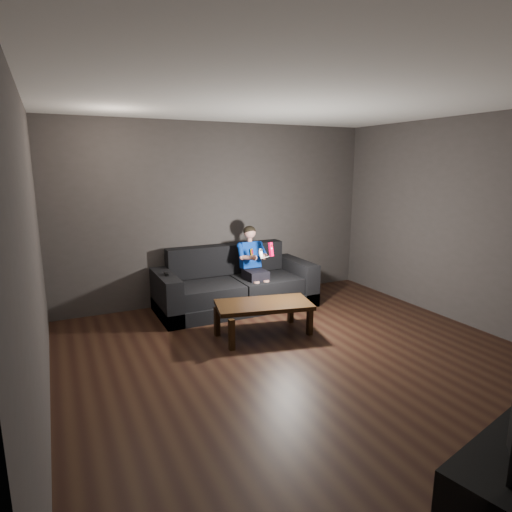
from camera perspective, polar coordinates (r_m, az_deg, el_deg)
floor at (r=4.79m, az=6.62°, el=-13.73°), size 5.00×5.00×0.00m
back_wall at (r=6.60m, az=-4.78°, el=5.69°), size 5.00×0.04×2.70m
left_wall at (r=3.70m, az=-27.61°, el=-0.68°), size 0.04×5.00×2.70m
right_wall at (r=6.09m, az=27.32°, el=3.86°), size 0.04×5.00×2.70m
ceiling at (r=4.36m, az=7.53°, el=20.16°), size 5.00×5.00×0.02m
sofa at (r=6.34m, az=-2.82°, el=-4.32°), size 2.30×0.99×0.89m
child at (r=6.28m, az=-0.42°, el=-0.36°), size 0.44×0.53×1.07m
wii_remote_red at (r=5.91m, az=2.01°, el=0.89°), size 0.06×0.08×0.20m
nunchuk_white at (r=5.85m, az=0.64°, el=0.35°), size 0.07×0.10×0.15m
wii_remote_black at (r=5.86m, az=-11.88°, el=-2.39°), size 0.04×0.15×0.03m
coffee_table at (r=5.29m, az=1.02°, el=-6.83°), size 1.25×0.81×0.42m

